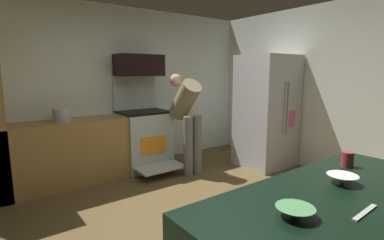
{
  "coord_description": "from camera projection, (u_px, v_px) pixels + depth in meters",
  "views": [
    {
      "loc": [
        -1.87,
        -2.25,
        1.58
      ],
      "look_at": [
        0.03,
        0.3,
        1.05
      ],
      "focal_mm": 27.4,
      "sensor_mm": 36.0,
      "label": 1
    }
  ],
  "objects": [
    {
      "name": "mixing_bowl_large",
      "position": [
        342.0,
        179.0,
        1.79
      ],
      "size": [
        0.18,
        0.18,
        0.06
      ],
      "primitive_type": "cone",
      "rotation": [
        3.14,
        0.0,
        0.0
      ],
      "color": "white",
      "rests_on": "counter_island"
    },
    {
      "name": "wall_right",
      "position": [
        337.0,
        90.0,
        4.42
      ],
      "size": [
        0.12,
        4.8,
        2.6
      ],
      "primitive_type": "cube",
      "color": "silver",
      "rests_on": "ground"
    },
    {
      "name": "lower_cabinet_run",
      "position": [
        67.0,
        153.0,
        4.1
      ],
      "size": [
        2.4,
        0.6,
        0.9
      ],
      "primitive_type": "cube",
      "color": "#9F7942",
      "rests_on": "ground"
    },
    {
      "name": "mixing_bowl_small",
      "position": [
        295.0,
        212.0,
        1.38
      ],
      "size": [
        0.18,
        0.18,
        0.05
      ],
      "primitive_type": "cone",
      "rotation": [
        3.14,
        0.0,
        0.0
      ],
      "color": "#54985A",
      "rests_on": "counter_island"
    },
    {
      "name": "microwave",
      "position": [
        139.0,
        65.0,
        4.67
      ],
      "size": [
        0.74,
        0.38,
        0.34
      ],
      "primitive_type": "cube",
      "color": "black",
      "rests_on": "oven_range"
    },
    {
      "name": "refrigerator",
      "position": [
        267.0,
        111.0,
        4.89
      ],
      "size": [
        0.87,
        0.77,
        1.84
      ],
      "color": "#BBBBBF",
      "rests_on": "ground"
    },
    {
      "name": "ground_plane",
      "position": [
        206.0,
        221.0,
        3.14
      ],
      "size": [
        5.2,
        4.8,
        0.02
      ],
      "primitive_type": "cube",
      "color": "brown"
    },
    {
      "name": "stock_pot",
      "position": [
        61.0,
        115.0,
        3.99
      ],
      "size": [
        0.23,
        0.23,
        0.18
      ],
      "primitive_type": "cylinder",
      "color": "#B3B0C0",
      "rests_on": "lower_cabinet_run"
    },
    {
      "name": "knife_chef",
      "position": [
        365.0,
        212.0,
        1.42
      ],
      "size": [
        0.25,
        0.04,
        0.01
      ],
      "primitive_type": "cube",
      "rotation": [
        0.0,
        0.0,
        3.19
      ],
      "color": "#B7BABF",
      "rests_on": "counter_island"
    },
    {
      "name": "wall_back",
      "position": [
        116.0,
        89.0,
        4.78
      ],
      "size": [
        5.2,
        0.12,
        2.6
      ],
      "primitive_type": "cube",
      "color": "silver",
      "rests_on": "ground"
    },
    {
      "name": "oven_range",
      "position": [
        144.0,
        138.0,
        4.78
      ],
      "size": [
        0.76,
        1.03,
        1.51
      ],
      "color": "#B7C2B9",
      "rests_on": "ground"
    },
    {
      "name": "mug_coffee",
      "position": [
        347.0,
        159.0,
        2.1
      ],
      "size": [
        0.08,
        0.08,
        0.11
      ],
      "primitive_type": "cylinder",
      "color": "#983035",
      "rests_on": "counter_island"
    },
    {
      "name": "person_cook",
      "position": [
        187.0,
        115.0,
        4.5
      ],
      "size": [
        0.31,
        0.66,
        1.54
      ],
      "color": "slate",
      "rests_on": "ground"
    }
  ]
}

